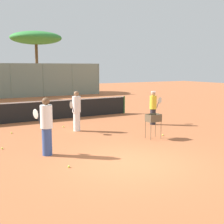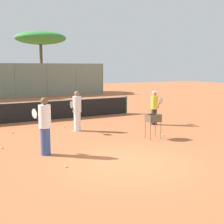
{
  "view_description": "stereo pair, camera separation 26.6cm",
  "coord_description": "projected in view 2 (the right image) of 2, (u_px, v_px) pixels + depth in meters",
  "views": [
    {
      "loc": [
        -5.05,
        -7.49,
        2.87
      ],
      "look_at": [
        1.48,
        3.57,
        1.0
      ],
      "focal_mm": 50.0,
      "sensor_mm": 36.0,
      "label": 1
    },
    {
      "loc": [
        -4.82,
        -7.62,
        2.87
      ],
      "look_at": [
        1.48,
        3.57,
        1.0
      ],
      "focal_mm": 50.0,
      "sensor_mm": 36.0,
      "label": 2
    }
  ],
  "objects": [
    {
      "name": "player_yellow_shirt",
      "position": [
        45.0,
        126.0,
        10.13
      ],
      "size": [
        0.46,
        0.92,
        1.9
      ],
      "rotation": [
        0.0,
        0.0,
        1.9
      ],
      "color": "#334C8C",
      "rests_on": "ground_plane"
    },
    {
      "name": "tennis_ball_1",
      "position": [
        65.0,
        126.0,
        14.93
      ],
      "size": [
        0.07,
        0.07,
        0.07
      ],
      "primitive_type": "sphere",
      "color": "#D1E54C",
      "rests_on": "ground_plane"
    },
    {
      "name": "tennis_net",
      "position": [
        41.0,
        110.0,
        16.71
      ],
      "size": [
        10.82,
        0.1,
        1.07
      ],
      "color": "#26592D",
      "rests_on": "ground_plane"
    },
    {
      "name": "ground_plane",
      "position": [
        127.0,
        164.0,
        9.33
      ],
      "size": [
        80.0,
        80.0,
        0.0
      ],
      "primitive_type": "plane",
      "color": "#B26038"
    },
    {
      "name": "tennis_ball_7",
      "position": [
        163.0,
        135.0,
        13.02
      ],
      "size": [
        0.07,
        0.07,
        0.07
      ],
      "primitive_type": "sphere",
      "color": "#D1E54C",
      "rests_on": "ground_plane"
    },
    {
      "name": "tennis_ball_2",
      "position": [
        2.0,
        148.0,
        11.02
      ],
      "size": [
        0.07,
        0.07,
        0.07
      ],
      "primitive_type": "sphere",
      "color": "#D1E54C",
      "rests_on": "ground_plane"
    },
    {
      "name": "tree_1",
      "position": [
        41.0,
        38.0,
        34.79
      ],
      "size": [
        5.69,
        5.69,
        6.75
      ],
      "color": "brown",
      "rests_on": "ground_plane"
    },
    {
      "name": "tennis_ball_5",
      "position": [
        66.0,
        166.0,
        8.96
      ],
      "size": [
        0.07,
        0.07,
        0.07
      ],
      "primitive_type": "sphere",
      "color": "#D1E54C",
      "rests_on": "ground_plane"
    },
    {
      "name": "player_red_cap",
      "position": [
        154.0,
        107.0,
        15.47
      ],
      "size": [
        0.88,
        0.34,
        1.66
      ],
      "rotation": [
        0.0,
        0.0,
        0.22
      ],
      "color": "#26262D",
      "rests_on": "ground_plane"
    },
    {
      "name": "tennis_ball_6",
      "position": [
        48.0,
        125.0,
        15.4
      ],
      "size": [
        0.07,
        0.07,
        0.07
      ],
      "primitive_type": "sphere",
      "color": "#D1E54C",
      "rests_on": "ground_plane"
    },
    {
      "name": "player_white_outfit",
      "position": [
        77.0,
        111.0,
        13.95
      ],
      "size": [
        0.76,
        0.7,
        1.8
      ],
      "rotation": [
        0.0,
        0.0,
        3.87
      ],
      "color": "white",
      "rests_on": "ground_plane"
    },
    {
      "name": "ball_cart",
      "position": [
        153.0,
        120.0,
        12.46
      ],
      "size": [
        0.56,
        0.41,
        0.99
      ],
      "color": "brown",
      "rests_on": "ground_plane"
    },
    {
      "name": "tennis_ball_0",
      "position": [
        13.0,
        132.0,
        13.56
      ],
      "size": [
        0.07,
        0.07,
        0.07
      ],
      "primitive_type": "sphere",
      "color": "#D1E54C",
      "rests_on": "ground_plane"
    },
    {
      "name": "tennis_ball_3",
      "position": [
        156.0,
        123.0,
        15.82
      ],
      "size": [
        0.07,
        0.07,
        0.07
      ],
      "primitive_type": "sphere",
      "color": "#D1E54C",
      "rests_on": "ground_plane"
    }
  ]
}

